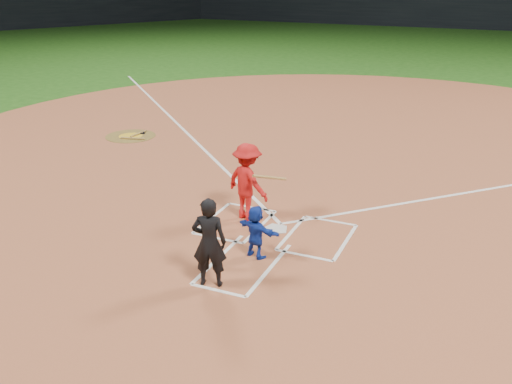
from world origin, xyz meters
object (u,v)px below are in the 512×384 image
at_px(home_plate, 276,229).
at_px(on_deck_circle, 131,136).
at_px(umpire, 209,242).
at_px(catcher, 256,232).
at_px(batter_at_plate, 247,182).

relative_size(home_plate, on_deck_circle, 0.35).
bearing_deg(umpire, on_deck_circle, -63.74).
xyz_separation_m(home_plate, on_deck_circle, (-7.32, 4.93, -0.00)).
xyz_separation_m(catcher, umpire, (-0.33, -1.32, 0.30)).
relative_size(home_plate, catcher, 0.55).
height_order(catcher, batter_at_plate, batter_at_plate).
relative_size(on_deck_circle, catcher, 1.56).
height_order(on_deck_circle, catcher, catcher).
distance_m(home_plate, batter_at_plate, 1.25).
bearing_deg(on_deck_circle, catcher, -40.13).
distance_m(catcher, batter_at_plate, 1.91).
bearing_deg(on_deck_circle, umpire, -46.88).
distance_m(catcher, umpire, 1.39).
relative_size(catcher, umpire, 0.64).
distance_m(umpire, batter_at_plate, 3.02).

